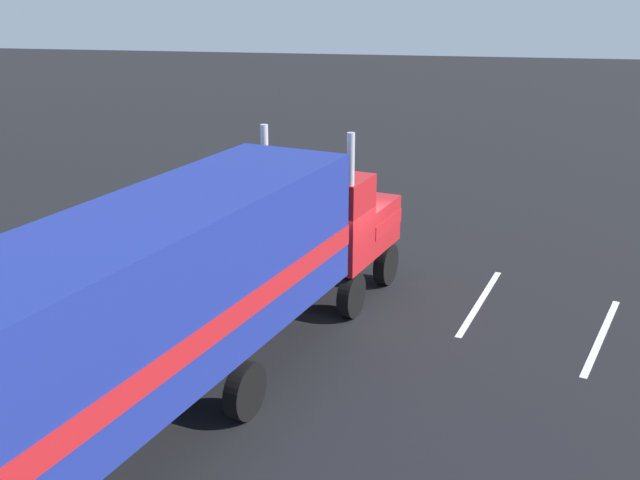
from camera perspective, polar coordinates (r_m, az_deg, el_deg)
name	(u,v)px	position (r m, az deg, el deg)	size (l,w,h in m)	color
ground_plane	(339,303)	(19.58, 1.38, -4.60)	(120.00, 120.00, 0.00)	black
lane_stripe_near	(480,302)	(20.01, 11.64, -4.46)	(4.40, 0.16, 0.01)	silver
lane_stripe_mid	(601,336)	(18.98, 19.91, -6.62)	(4.40, 0.16, 0.01)	silver
semi_truck	(193,280)	(14.47, -9.30, -2.88)	(14.29, 6.34, 4.50)	red
person_bystander	(133,322)	(16.93, -13.56, -5.83)	(0.37, 0.47, 1.63)	black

